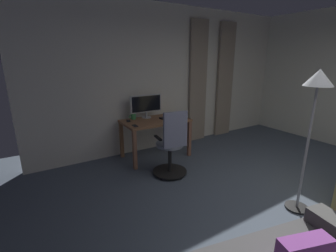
% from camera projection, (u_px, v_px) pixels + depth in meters
% --- Properties ---
extents(ground_plane, '(8.08, 8.08, 0.00)m').
position_uv_depth(ground_plane, '(315.00, 218.00, 2.80)').
color(ground_plane, '#4C5766').
extents(back_room_partition, '(5.88, 0.10, 2.84)m').
position_uv_depth(back_room_partition, '(174.00, 78.00, 4.96)').
color(back_room_partition, silver).
rests_on(back_room_partition, ground).
extents(curtain_left_panel, '(0.45, 0.06, 2.61)m').
position_uv_depth(curtain_left_panel, '(225.00, 81.00, 5.59)').
color(curtain_left_panel, gray).
rests_on(curtain_left_panel, ground).
extents(curtain_right_panel, '(0.44, 0.06, 2.61)m').
position_uv_depth(curtain_right_panel, '(198.00, 83.00, 5.18)').
color(curtain_right_panel, gray).
rests_on(curtain_right_panel, ground).
extents(desk, '(1.21, 0.69, 0.73)m').
position_uv_depth(desk, '(155.00, 125.00, 4.41)').
color(desk, '#91613F').
rests_on(desk, ground).
extents(office_chair, '(0.56, 0.56, 1.08)m').
position_uv_depth(office_chair, '(172.00, 147.00, 3.69)').
color(office_chair, black).
rests_on(office_chair, ground).
extents(computer_monitor, '(0.64, 0.18, 0.44)m').
position_uv_depth(computer_monitor, '(146.00, 104.00, 4.46)').
color(computer_monitor, '#B7BCC1').
rests_on(computer_monitor, desk).
extents(computer_keyboard, '(0.40, 0.13, 0.02)m').
position_uv_depth(computer_keyboard, '(170.00, 117.00, 4.51)').
color(computer_keyboard, black).
rests_on(computer_keyboard, desk).
extents(cell_phone_face_up, '(0.08, 0.15, 0.01)m').
position_uv_depth(cell_phone_face_up, '(135.00, 126.00, 3.96)').
color(cell_phone_face_up, '#232328').
rests_on(cell_phone_face_up, desk).
extents(cell_phone_by_monitor, '(0.11, 0.16, 0.01)m').
position_uv_depth(cell_phone_by_monitor, '(128.00, 121.00, 4.27)').
color(cell_phone_by_monitor, black).
rests_on(cell_phone_by_monitor, desk).
extents(mug_tea, '(0.14, 0.09, 0.10)m').
position_uv_depth(mug_tea, '(133.00, 117.00, 4.40)').
color(mug_tea, '#3D9951').
rests_on(mug_tea, desk).
extents(floor_lamp, '(0.30, 0.30, 1.72)m').
position_uv_depth(floor_lamp, '(316.00, 97.00, 2.60)').
color(floor_lamp, black).
rests_on(floor_lamp, ground).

